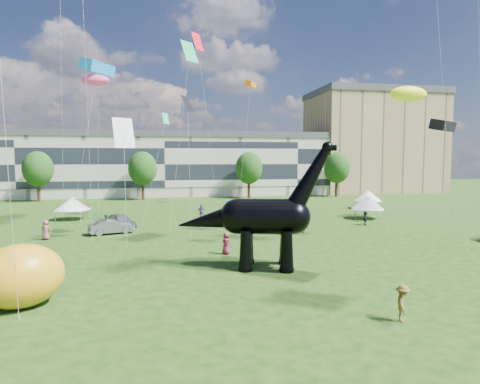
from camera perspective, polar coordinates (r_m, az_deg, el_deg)
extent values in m
plane|color=#16330C|center=(25.14, 7.18, -12.90)|extent=(220.00, 220.00, 0.00)
cube|color=beige|center=(84.89, -10.61, 3.60)|extent=(78.00, 11.00, 12.00)
cube|color=tan|center=(99.78, 18.31, 6.48)|extent=(28.00, 18.00, 22.00)
cylinder|color=#382314|center=(79.47, -26.69, -0.08)|extent=(0.56, 0.56, 3.20)
ellipsoid|color=#14380F|center=(79.25, -26.82, 3.32)|extent=(5.20, 5.20, 6.24)
cylinder|color=#382314|center=(76.26, -13.63, 0.11)|extent=(0.56, 0.56, 3.20)
ellipsoid|color=#14380F|center=(76.04, -13.70, 3.66)|extent=(5.20, 5.20, 6.24)
cylinder|color=#382314|center=(77.60, 1.27, 0.33)|extent=(0.56, 0.56, 3.20)
ellipsoid|color=#14380F|center=(77.38, 1.28, 3.81)|extent=(5.20, 5.20, 6.24)
cylinder|color=#382314|center=(83.01, 13.55, 0.48)|extent=(0.56, 0.56, 3.20)
ellipsoid|color=#14380F|center=(82.81, 13.61, 3.74)|extent=(5.20, 5.20, 6.24)
cone|color=black|center=(27.42, 0.82, -8.37)|extent=(1.16, 1.16, 2.77)
sphere|color=black|center=(27.72, 0.82, -10.82)|extent=(1.02, 1.02, 1.02)
cone|color=black|center=(29.40, 1.07, -7.47)|extent=(1.16, 1.16, 2.77)
sphere|color=black|center=(29.68, 1.07, -9.77)|extent=(1.02, 1.02, 1.02)
cone|color=black|center=(27.40, 6.67, -8.41)|extent=(1.16, 1.16, 2.77)
sphere|color=black|center=(27.70, 6.65, -10.87)|extent=(1.02, 1.02, 1.02)
cone|color=black|center=(29.38, 6.51, -7.51)|extent=(1.16, 1.16, 2.77)
sphere|color=black|center=(29.66, 6.49, -9.81)|extent=(1.02, 1.02, 1.02)
cylinder|color=black|center=(27.96, 3.60, -3.50)|extent=(4.37, 3.38, 2.49)
sphere|color=black|center=(28.05, -0.36, -3.46)|extent=(2.49, 2.49, 2.49)
sphere|color=black|center=(28.00, 7.58, -3.52)|extent=(2.40, 2.40, 2.40)
cone|color=black|center=(27.83, 9.96, 1.93)|extent=(3.71, 2.20, 4.89)
sphere|color=black|center=(27.94, 12.33, 6.25)|extent=(0.78, 0.78, 0.78)
cylinder|color=black|center=(27.98, 12.90, 6.14)|extent=(0.73, 0.55, 0.41)
cone|color=black|center=(28.32, -4.21, -4.03)|extent=(5.21, 3.09, 2.71)
imported|color=#A2A1A6|center=(46.02, -16.67, -3.94)|extent=(4.20, 4.99, 1.61)
imported|color=slate|center=(42.76, -17.83, -4.73)|extent=(4.67, 2.91, 1.45)
imported|color=silver|center=(47.33, -0.27, -3.54)|extent=(5.60, 2.60, 1.55)
imported|color=#595960|center=(51.50, 5.11, -2.93)|extent=(2.09, 5.06, 1.46)
cube|color=white|center=(53.43, 17.70, -2.37)|extent=(4.27, 4.27, 0.13)
cone|color=white|center=(53.34, 17.72, -1.45)|extent=(5.41, 5.41, 1.61)
cylinder|color=#999999|center=(51.95, 16.11, -3.19)|extent=(0.06, 0.06, 1.18)
cylinder|color=#999999|center=(52.13, 19.42, -3.25)|extent=(0.06, 0.06, 1.18)
cylinder|color=#999999|center=(54.93, 16.02, -2.76)|extent=(0.06, 0.06, 1.18)
cylinder|color=#999999|center=(55.10, 19.16, -2.82)|extent=(0.06, 0.06, 1.18)
cube|color=white|center=(64.09, 17.69, -1.22)|extent=(3.20, 3.20, 0.13)
cone|color=white|center=(64.01, 17.71, -0.47)|extent=(4.06, 4.06, 1.60)
cylinder|color=#999999|center=(62.16, 17.09, -1.93)|extent=(0.06, 0.06, 1.17)
cylinder|color=#999999|center=(63.56, 19.49, -1.85)|extent=(0.06, 0.06, 1.17)
cylinder|color=#999999|center=(64.81, 15.90, -1.64)|extent=(0.06, 0.06, 1.17)
cylinder|color=#999999|center=(66.16, 18.23, -1.57)|extent=(0.06, 0.06, 1.17)
cube|color=white|center=(54.23, -22.68, -2.39)|extent=(3.76, 3.76, 0.13)
cone|color=white|center=(54.14, -22.71, -1.47)|extent=(4.76, 4.76, 1.64)
cylinder|color=#999999|center=(53.51, -24.79, -3.20)|extent=(0.07, 0.07, 1.20)
cylinder|color=#999999|center=(52.34, -21.72, -3.27)|extent=(0.07, 0.07, 1.20)
cylinder|color=#999999|center=(56.29, -23.52, -2.79)|extent=(0.07, 0.07, 1.20)
cylinder|color=#999999|center=(55.18, -20.59, -2.84)|extent=(0.07, 0.07, 1.20)
ellipsoid|color=orange|center=(23.72, -28.78, -10.42)|extent=(5.24, 4.75, 3.28)
imported|color=black|center=(48.28, 17.41, -3.55)|extent=(1.29, 1.49, 1.62)
imported|color=#2B6D49|center=(44.60, -18.54, -4.13)|extent=(0.96, 0.79, 1.82)
imported|color=#A0622B|center=(41.83, 9.10, -4.61)|extent=(1.08, 1.25, 1.68)
imported|color=#9A524D|center=(41.95, -25.89, -4.87)|extent=(1.03, 0.79, 1.88)
imported|color=#942544|center=(32.19, -1.98, -7.29)|extent=(1.01, 1.02, 1.78)
imported|color=#64387F|center=(50.50, -5.55, -2.84)|extent=(1.18, 0.69, 1.89)
imported|color=#2F5176|center=(60.31, 17.38, -1.82)|extent=(0.77, 0.62, 1.84)
imported|color=brown|center=(20.85, 22.11, -14.46)|extent=(1.11, 1.30, 1.75)
plane|color=red|center=(60.04, -6.06, 20.51)|extent=(2.31, 2.43, 2.46)
plane|color=silver|center=(39.68, -16.21, 8.08)|extent=(2.69, 2.09, 2.83)
ellipsoid|color=#DD3D7F|center=(48.39, -19.87, 14.74)|extent=(2.67, 3.34, 1.19)
plane|color=black|center=(45.17, -7.45, 12.37)|extent=(2.03, 2.25, 1.76)
cube|color=orange|center=(68.95, 1.51, 15.07)|extent=(2.42, 2.88, 1.03)
ellipsoid|color=#EDFF15|center=(42.55, 22.83, 12.75)|extent=(3.23, 4.10, 1.46)
cube|color=#1380D1|center=(49.41, -19.60, 16.35)|extent=(3.64, 4.37, 1.60)
plane|color=#19A658|center=(49.77, -7.19, 19.20)|extent=(2.75, 2.62, 2.55)
cube|color=black|center=(54.67, 26.87, 8.43)|extent=(4.31, 3.77, 1.56)
plane|color=#0DC38E|center=(50.82, -10.53, 10.25)|extent=(1.13, 1.17, 1.31)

